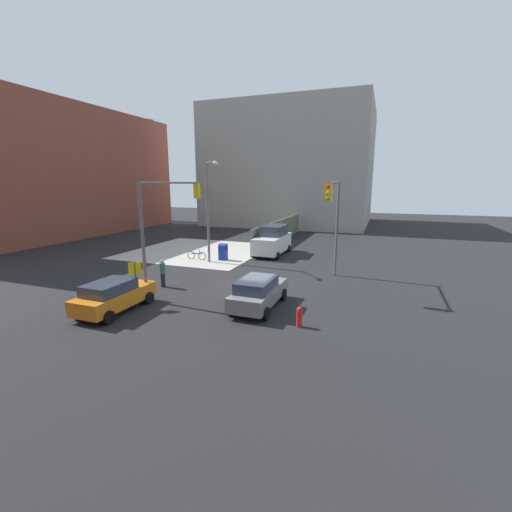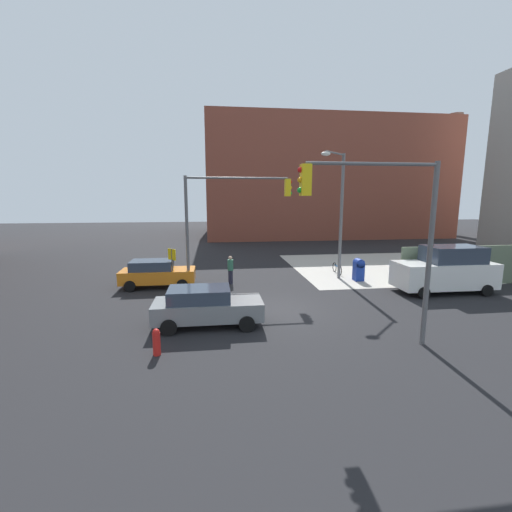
# 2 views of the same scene
# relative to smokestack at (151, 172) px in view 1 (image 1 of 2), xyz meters

# --- Properties ---
(ground_plane) EXTENTS (120.00, 120.00, 0.00)m
(ground_plane) POSITION_rel_smokestack_xyz_m (-30.31, -30.00, -8.27)
(ground_plane) COLOR black
(sidewalk_corner) EXTENTS (12.00, 12.00, 0.01)m
(sidewalk_corner) POSITION_rel_smokestack_xyz_m (-21.31, -21.00, -8.27)
(sidewalk_corner) COLOR #ADA89E
(sidewalk_corner) RESTS_ON ground
(construction_fence) EXTENTS (17.43, 0.12, 2.40)m
(construction_fence) POSITION_rel_smokestack_xyz_m (-13.60, -26.80, -7.07)
(construction_fence) COLOR #607056
(construction_fence) RESTS_ON ground
(building_warehouse_north) EXTENTS (32.00, 18.00, 15.27)m
(building_warehouse_north) POSITION_rel_smokestack_xyz_m (-18.01, 4.00, -0.63)
(building_warehouse_north) COLOR brown
(building_warehouse_north) RESTS_ON ground
(building_loft_east) EXTENTS (20.00, 24.00, 17.66)m
(building_loft_east) POSITION_rel_smokestack_xyz_m (5.69, -23.17, 0.56)
(building_loft_east) COLOR #9E9B93
(building_loft_east) RESTS_ON ground
(smokestack) EXTENTS (1.80, 1.80, 16.54)m
(smokestack) POSITION_rel_smokestack_xyz_m (0.00, 0.00, 0.00)
(smokestack) COLOR brown
(smokestack) RESTS_ON ground
(traffic_signal_nw_corner) EXTENTS (6.22, 0.36, 6.50)m
(traffic_signal_nw_corner) POSITION_rel_smokestack_xyz_m (-32.41, -25.50, -3.60)
(traffic_signal_nw_corner) COLOR #59595B
(traffic_signal_nw_corner) RESTS_ON ground
(traffic_signal_se_corner) EXTENTS (4.89, 0.36, 6.50)m
(traffic_signal_se_corner) POSITION_rel_smokestack_xyz_m (-27.65, -34.50, -3.68)
(traffic_signal_se_corner) COLOR #59595B
(traffic_signal_se_corner) RESTS_ON ground
(street_lamp_corner) EXTENTS (2.10, 1.95, 8.00)m
(street_lamp_corner) POSITION_rel_smokestack_xyz_m (-25.38, -24.46, -3.57)
(street_lamp_corner) COLOR slate
(street_lamp_corner) RESTS_ON ground
(warning_sign_two_way) EXTENTS (0.48, 0.48, 2.40)m
(warning_sign_two_way) POSITION_rel_smokestack_xyz_m (-35.71, -25.60, -6.63)
(warning_sign_two_way) COLOR #4C4C4C
(warning_sign_two_way) RESTS_ON ground
(mailbox_blue) EXTENTS (0.56, 0.64, 1.43)m
(mailbox_blue) POSITION_rel_smokestack_xyz_m (-24.11, -25.00, -7.51)
(mailbox_blue) COLOR navy
(mailbox_blue) RESTS_ON ground
(fire_hydrant) EXTENTS (0.26, 0.26, 0.94)m
(fire_hydrant) POSITION_rel_smokestack_xyz_m (-35.31, -34.20, -7.79)
(fire_hydrant) COLOR red
(fire_hydrant) RESTS_ON ground
(hatchback_gray) EXTENTS (4.49, 2.02, 1.62)m
(hatchback_gray) POSITION_rel_smokestack_xyz_m (-33.68, -31.64, -7.43)
(hatchback_gray) COLOR slate
(hatchback_gray) RESTS_ON ground
(sedan_orange) EXTENTS (4.29, 2.02, 1.62)m
(sedan_orange) POSITION_rel_smokestack_xyz_m (-36.71, -25.01, -7.43)
(sedan_orange) COLOR orange
(sedan_orange) RESTS_ON ground
(van_white_delivery) EXTENTS (5.40, 2.32, 2.62)m
(van_white_delivery) POSITION_rel_smokestack_xyz_m (-20.42, -28.20, -6.99)
(van_white_delivery) COLOR white
(van_white_delivery) RESTS_ON ground
(pedestrian_crossing) EXTENTS (0.36, 0.36, 1.75)m
(pedestrian_crossing) POSITION_rel_smokestack_xyz_m (-32.31, -24.80, -7.36)
(pedestrian_crossing) COLOR #2D664C
(pedestrian_crossing) RESTS_ON ground
(bicycle_leaning_on_fence) EXTENTS (0.05, 1.75, 0.97)m
(bicycle_leaning_on_fence) POSITION_rel_smokestack_xyz_m (-24.71, -22.80, -7.92)
(bicycle_leaning_on_fence) COLOR black
(bicycle_leaning_on_fence) RESTS_ON ground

